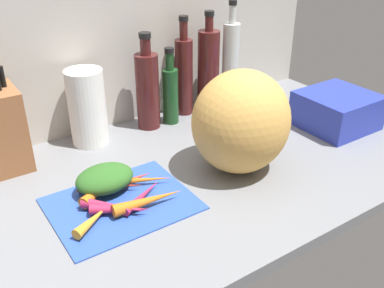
# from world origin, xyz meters

# --- Properties ---
(ground_plane) EXTENTS (1.70, 0.80, 0.03)m
(ground_plane) POSITION_xyz_m (0.00, 0.00, -0.01)
(ground_plane) COLOR slate
(wall_back) EXTENTS (1.70, 0.03, 0.60)m
(wall_back) POSITION_xyz_m (0.00, 0.39, 0.30)
(wall_back) COLOR #BCB7AD
(wall_back) RESTS_ON ground_plane
(cutting_board) EXTENTS (0.33, 0.27, 0.01)m
(cutting_board) POSITION_xyz_m (-0.13, -0.05, 0.00)
(cutting_board) COLOR #2D51B7
(cutting_board) RESTS_ON ground_plane
(carrot_0) EXTENTS (0.12, 0.09, 0.03)m
(carrot_0) POSITION_xyz_m (-0.16, 0.01, 0.02)
(carrot_0) COLOR orange
(carrot_0) RESTS_ON cutting_board
(carrot_1) EXTENTS (0.14, 0.09, 0.02)m
(carrot_1) POSITION_xyz_m (-0.08, -0.07, 0.02)
(carrot_1) COLOR #B2264C
(carrot_1) RESTS_ON cutting_board
(carrot_2) EXTENTS (0.13, 0.13, 0.03)m
(carrot_2) POSITION_xyz_m (-0.16, -0.08, 0.02)
(carrot_2) COLOR #B2264C
(carrot_2) RESTS_ON cutting_board
(carrot_3) EXTENTS (0.11, 0.08, 0.03)m
(carrot_3) POSITION_xyz_m (-0.22, -0.09, 0.02)
(carrot_3) COLOR orange
(carrot_3) RESTS_ON cutting_board
(carrot_4) EXTENTS (0.13, 0.10, 0.03)m
(carrot_4) POSITION_xyz_m (-0.15, -0.09, 0.02)
(carrot_4) COLOR #B2264C
(carrot_4) RESTS_ON cutting_board
(carrot_5) EXTENTS (0.12, 0.03, 0.02)m
(carrot_5) POSITION_xyz_m (-0.08, 0.01, 0.02)
(carrot_5) COLOR red
(carrot_5) RESTS_ON cutting_board
(carrot_6) EXTENTS (0.18, 0.05, 0.03)m
(carrot_6) POSITION_xyz_m (-0.08, -0.10, 0.02)
(carrot_6) COLOR orange
(carrot_6) RESTS_ON cutting_board
(carrot_7) EXTENTS (0.16, 0.09, 0.02)m
(carrot_7) POSITION_xyz_m (-0.06, -0.01, 0.02)
(carrot_7) COLOR orange
(carrot_7) RESTS_ON cutting_board
(carrot_8) EXTENTS (0.15, 0.10, 0.02)m
(carrot_8) POSITION_xyz_m (-0.13, 0.01, 0.02)
(carrot_8) COLOR red
(carrot_8) RESTS_ON cutting_board
(carrot_greens_pile) EXTENTS (0.15, 0.11, 0.06)m
(carrot_greens_pile) POSITION_xyz_m (-0.14, 0.02, 0.04)
(carrot_greens_pile) COLOR #2D6023
(carrot_greens_pile) RESTS_ON cutting_board
(winter_squash) EXTENTS (0.27, 0.25, 0.28)m
(winter_squash) POSITION_xyz_m (0.21, -0.07, 0.14)
(winter_squash) COLOR gold
(winter_squash) RESTS_ON ground_plane
(knife_block) EXTENTS (0.10, 0.14, 0.28)m
(knife_block) POSITION_xyz_m (-0.31, 0.29, 0.12)
(knife_block) COLOR brown
(knife_block) RESTS_ON ground_plane
(paper_towel_roll) EXTENTS (0.11, 0.11, 0.23)m
(paper_towel_roll) POSITION_xyz_m (-0.07, 0.30, 0.11)
(paper_towel_roll) COLOR white
(paper_towel_roll) RESTS_ON ground_plane
(bottle_0) EXTENTS (0.07, 0.07, 0.31)m
(bottle_0) POSITION_xyz_m (0.14, 0.29, 0.13)
(bottle_0) COLOR #471919
(bottle_0) RESTS_ON ground_plane
(bottle_1) EXTENTS (0.05, 0.05, 0.25)m
(bottle_1) POSITION_xyz_m (0.21, 0.28, 0.10)
(bottle_1) COLOR #19421E
(bottle_1) RESTS_ON ground_plane
(bottle_2) EXTENTS (0.06, 0.06, 0.33)m
(bottle_2) POSITION_xyz_m (0.29, 0.32, 0.14)
(bottle_2) COLOR #471919
(bottle_2) RESTS_ON ground_plane
(bottle_3) EXTENTS (0.07, 0.07, 0.34)m
(bottle_3) POSITION_xyz_m (0.38, 0.30, 0.15)
(bottle_3) COLOR #471919
(bottle_3) RESTS_ON ground_plane
(bottle_4) EXTENTS (0.06, 0.06, 0.37)m
(bottle_4) POSITION_xyz_m (0.45, 0.27, 0.16)
(bottle_4) COLOR silver
(bottle_4) RESTS_ON ground_plane
(dish_rack) EXTENTS (0.22, 0.21, 0.11)m
(dish_rack) POSITION_xyz_m (0.64, -0.05, 0.06)
(dish_rack) COLOR #2838AD
(dish_rack) RESTS_ON ground_plane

